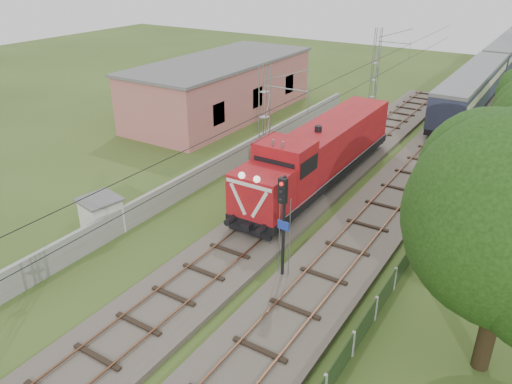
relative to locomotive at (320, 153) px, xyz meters
The scene contains 10 objects.
ground 14.29m from the locomotive, 90.00° to the right, with size 140.00×140.00×0.00m, color #374D1D.
track_main 7.41m from the locomotive, 90.00° to the right, with size 4.20×70.00×0.45m.
track_side 8.01m from the locomotive, 49.68° to the left, with size 4.20×80.00×0.45m.
catenary 4.03m from the locomotive, 144.43° to the right, with size 3.31×70.00×8.00m.
boundary_wall 7.00m from the locomotive, 162.03° to the right, with size 0.25×40.00×1.50m, color #9E9E99.
station_building 17.97m from the locomotive, 146.59° to the left, with size 8.40×20.40×5.22m.
fence 13.79m from the locomotive, 54.24° to the right, with size 0.12×32.00×1.20m.
locomotive is the anchor object (origin of this frame).
signal_post 11.30m from the locomotive, 73.25° to the right, with size 0.60×0.46×5.41m.
relay_hut 14.23m from the locomotive, 121.46° to the right, with size 2.41×2.41×2.10m.
Camera 1 is at (12.68, -13.89, 14.13)m, focal length 35.00 mm.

